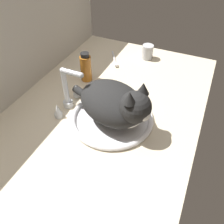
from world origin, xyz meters
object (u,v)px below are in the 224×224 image
(faucet, at_px, (68,93))
(amber_bottle, at_px, (86,67))
(cat, at_px, (116,104))
(toothbrush, at_px, (114,59))
(metal_jar, at_px, (148,52))
(sink_basin, at_px, (112,118))

(faucet, distance_m, amber_bottle, 0.20)
(cat, bearing_deg, faucet, 87.99)
(cat, bearing_deg, toothbrush, 24.61)
(cat, xyz_separation_m, amber_bottle, (0.21, 0.24, -0.03))
(cat, xyz_separation_m, metal_jar, (0.51, 0.04, -0.06))
(faucet, xyz_separation_m, amber_bottle, (0.20, 0.03, -0.01))
(amber_bottle, bearing_deg, sink_basin, -132.04)
(faucet, distance_m, toothbrush, 0.42)
(faucet, bearing_deg, sink_basin, -90.00)
(cat, bearing_deg, amber_bottle, 49.44)
(faucet, bearing_deg, amber_bottle, 8.59)
(sink_basin, xyz_separation_m, metal_jar, (0.51, 0.02, 0.03))
(amber_bottle, bearing_deg, metal_jar, -32.94)
(metal_jar, bearing_deg, sink_basin, -177.49)
(toothbrush, bearing_deg, metal_jar, -58.84)
(toothbrush, bearing_deg, faucet, 177.53)
(faucet, height_order, cat, cat)
(metal_jar, bearing_deg, cat, -175.25)
(metal_jar, relative_size, amber_bottle, 0.54)
(amber_bottle, distance_m, toothbrush, 0.23)
(cat, xyz_separation_m, toothbrush, (0.42, 0.19, -0.09))
(sink_basin, distance_m, metal_jar, 0.51)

